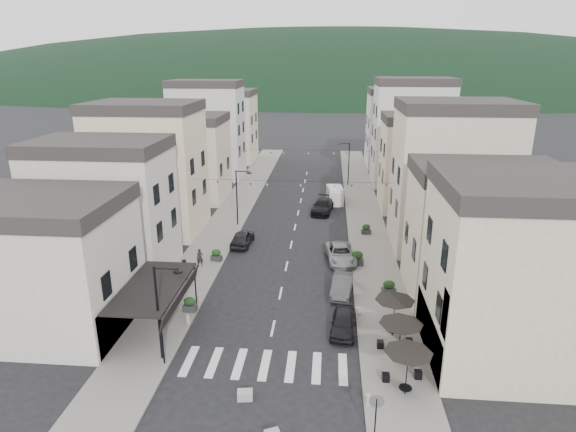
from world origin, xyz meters
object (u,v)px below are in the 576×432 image
Objects in this scene: pedestrian_a at (200,258)px; pedestrian_b at (185,270)px; parked_car_c at (340,254)px; delivery_van at (335,194)px; parked_car_e at (242,238)px; parked_car_a at (343,323)px; parked_car_b at (342,285)px; parked_car_d at (323,206)px.

pedestrian_b is at bearing -121.28° from pedestrian_a.
parked_car_c is 18.17m from delivery_van.
parked_car_e reaches higher than parked_car_c.
pedestrian_b is (-12.35, -5.07, 0.29)m from parked_car_c.
parked_car_e is at bearing -125.98° from delivery_van.
pedestrian_a is (-11.85, 9.05, 0.24)m from parked_car_a.
parked_car_a is at bearing -14.55° from pedestrian_b.
parked_car_e reaches higher than parked_car_a.
parked_car_b is 0.79× the size of parked_car_c.
parked_car_e is at bearing 141.88° from parked_car_b.
parked_car_a is 5.38m from parked_car_b.
parked_car_b is 0.78× the size of parked_car_d.
delivery_van is at bearing 79.31° from parked_car_d.
pedestrian_a is 2.73m from pedestrian_b.
pedestrian_a is at bearing -124.89° from delivery_van.
delivery_van is (-0.39, 24.23, 0.34)m from parked_car_b.
parked_car_c is 1.16× the size of delivery_van.
parked_car_c is at bearing -94.52° from delivery_van.
parked_car_d is at bearing -114.34° from delivery_van.
parked_car_c is at bearing 35.07° from pedestrian_b.
parked_car_b is 20.13m from parked_car_d.
parked_car_d is 1.17× the size of delivery_van.
parked_car_b is 0.92× the size of delivery_van.
parked_car_d is at bearing -120.98° from parked_car_e.
parked_car_d is 13.20m from parked_car_e.
pedestrian_b reaches higher than parked_car_a.
parked_car_c is at bearing 96.61° from parked_car_b.
parked_car_b is 12.95m from parked_car_e.
parked_car_e is at bearing 81.57° from pedestrian_b.
pedestrian_b reaches higher than pedestrian_a.
parked_car_a is at bearing -95.00° from delivery_van.
parked_car_c is 0.99× the size of parked_car_d.
delivery_van reaches higher than pedestrian_b.
parked_car_b is (0.00, 5.38, 0.00)m from parked_car_a.
delivery_van is (-0.39, 18.17, 0.30)m from parked_car_c.
parked_car_d is at bearing 73.78° from pedestrian_b.
parked_car_a is 11.44m from parked_car_c.
delivery_van is 23.54m from pedestrian_a.
parked_car_b is at bearing -94.83° from delivery_van.
parked_car_b is at bearing 8.15° from pedestrian_b.
parked_car_b is at bearing -76.97° from parked_car_d.
delivery_van is at bearing -117.11° from parked_car_e.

